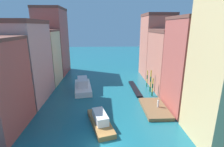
% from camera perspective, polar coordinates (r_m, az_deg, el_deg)
% --- Properties ---
extents(ground_plane, '(154.00, 154.00, 0.00)m').
position_cam_1_polar(ground_plane, '(43.87, -2.90, -2.78)').
color(ground_plane, '#196070').
extents(building_left_1, '(7.45, 10.98, 14.98)m').
position_cam_1_polar(building_left_1, '(35.54, -27.53, 3.56)').
color(building_left_1, tan).
rests_on(building_left_1, ground).
extents(building_left_2, '(7.45, 7.89, 13.05)m').
position_cam_1_polar(building_left_2, '(44.57, -22.35, 5.02)').
color(building_left_2, beige).
rests_on(building_left_2, ground).
extents(building_left_3, '(7.45, 10.67, 18.88)m').
position_cam_1_polar(building_left_3, '(53.33, -19.31, 10.06)').
color(building_left_3, '#B25147').
rests_on(building_left_3, ground).
extents(building_right_1, '(7.45, 8.61, 15.38)m').
position_cam_1_polar(building_right_1, '(30.68, 25.57, 2.51)').
color(building_right_1, '#B25147').
rests_on(building_right_1, ground).
extents(building_right_2, '(7.45, 11.35, 13.26)m').
position_cam_1_polar(building_right_2, '(39.72, 18.76, 4.35)').
color(building_right_2, '#C6705B').
rests_on(building_right_2, ground).
extents(building_right_3, '(7.45, 9.17, 17.08)m').
position_cam_1_polar(building_right_3, '(49.05, 14.61, 8.95)').
color(building_right_3, '#C6705B').
rests_on(building_right_3, ground).
extents(waterfront_dock, '(3.97, 7.70, 0.54)m').
position_cam_1_polar(waterfront_dock, '(30.58, 14.12, -11.25)').
color(waterfront_dock, brown).
rests_on(waterfront_dock, ground).
extents(person_on_dock, '(0.36, 0.36, 1.48)m').
position_cam_1_polar(person_on_dock, '(30.32, 15.29, -9.58)').
color(person_on_dock, white).
rests_on(person_on_dock, waterfront_dock).
extents(mooring_pole_0, '(0.33, 0.33, 3.87)m').
position_cam_1_polar(mooring_pole_0, '(35.38, 13.43, -4.41)').
color(mooring_pole_0, '#197247').
rests_on(mooring_pole_0, ground).
extents(mooring_pole_1, '(0.33, 0.33, 4.85)m').
position_cam_1_polar(mooring_pole_1, '(37.52, 12.83, -2.41)').
color(mooring_pole_1, '#197247').
rests_on(mooring_pole_1, ground).
extents(mooring_pole_2, '(0.27, 0.27, 3.96)m').
position_cam_1_polar(mooring_pole_2, '(40.75, 11.72, -1.57)').
color(mooring_pole_2, '#197247').
rests_on(mooring_pole_2, ground).
extents(vaporetto_white, '(4.76, 9.53, 2.76)m').
position_cam_1_polar(vaporetto_white, '(38.55, -9.79, -4.07)').
color(vaporetto_white, white).
rests_on(vaporetto_white, ground).
extents(gondola_black, '(1.45, 9.77, 0.37)m').
position_cam_1_polar(gondola_black, '(39.09, 7.66, -4.98)').
color(gondola_black, black).
rests_on(gondola_black, ground).
extents(motorboat_0, '(4.30, 7.99, 1.92)m').
position_cam_1_polar(motorboat_0, '(25.50, -3.98, -15.46)').
color(motorboat_0, olive).
rests_on(motorboat_0, ground).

